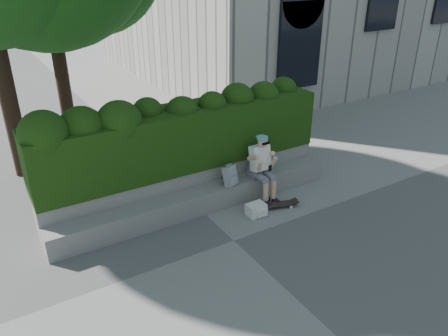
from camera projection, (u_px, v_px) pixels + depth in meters
ground at (234, 241)px, 7.89m from camera, size 80.00×80.00×0.00m
bench_ledge at (201, 200)px, 8.75m from camera, size 6.00×0.45×0.45m
planter_wall at (189, 184)px, 9.05m from camera, size 6.00×0.50×0.75m
hedge at (183, 137)px, 8.80m from camera, size 6.00×1.00×1.20m
person at (262, 165)px, 9.02m from camera, size 0.40×0.76×1.38m
skateboard at (276, 205)px, 8.91m from camera, size 0.84×0.45×0.09m
backpack_plaid at (230, 176)px, 8.78m from camera, size 0.32×0.25×0.42m
backpack_ground at (256, 209)px, 8.64m from camera, size 0.37×0.27×0.24m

